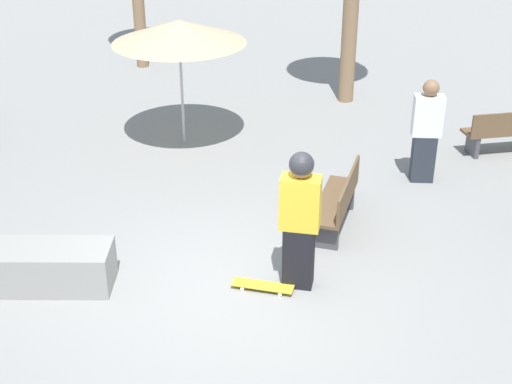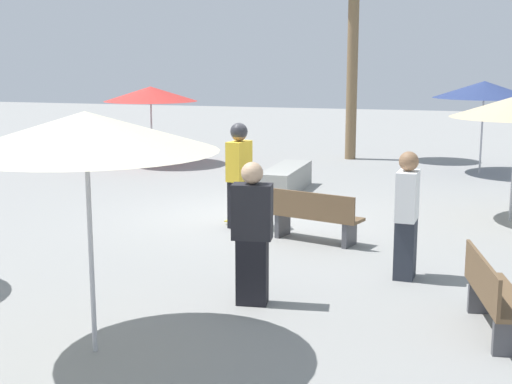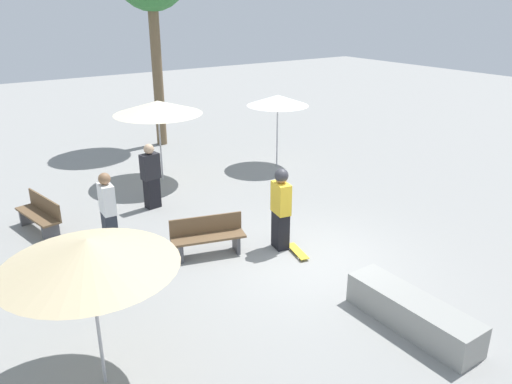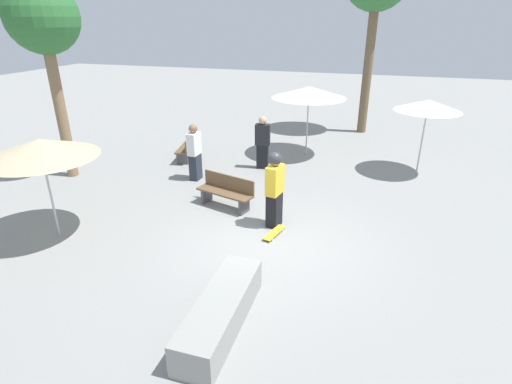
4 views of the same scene
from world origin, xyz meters
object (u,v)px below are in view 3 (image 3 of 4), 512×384
at_px(bench_near, 40,214).
at_px(shade_umbrella_white, 278,100).
at_px(bench_far, 208,236).
at_px(bystander_watching, 151,176).
at_px(skater_main, 281,206).
at_px(bystander_far, 108,211).
at_px(shade_umbrella_cream, 158,107).
at_px(skateboard, 297,251).
at_px(shade_umbrella_tan, 88,253).
at_px(concrete_ledge, 412,313).

height_order(bench_near, shade_umbrella_white, shade_umbrella_white).
relative_size(bench_far, bystander_watching, 0.94).
bearing_deg(skater_main, bystander_far, -114.77).
bearing_deg(shade_umbrella_white, shade_umbrella_cream, 168.57).
distance_m(bench_near, bench_far, 4.29).
distance_m(skater_main, shade_umbrella_white, 6.14).
bearing_deg(skateboard, shade_umbrella_tan, -59.12).
distance_m(shade_umbrella_white, shade_umbrella_cream, 3.90).
relative_size(skateboard, concrete_ledge, 0.34).
relative_size(concrete_ledge, shade_umbrella_white, 1.02).
relative_size(bench_near, bench_far, 1.00).
bearing_deg(shade_umbrella_cream, bystander_far, -129.22).
relative_size(skater_main, shade_umbrella_tan, 0.78).
height_order(skateboard, bystander_watching, bystander_watching).
distance_m(bench_far, bystander_far, 2.30).
distance_m(bench_far, bystander_watching, 3.19).
height_order(skateboard, concrete_ledge, concrete_ledge).
bearing_deg(bystander_watching, skateboard, 101.66).
height_order(shade_umbrella_tan, shade_umbrella_cream, shade_umbrella_cream).
bearing_deg(bystander_far, skater_main, 57.65).
distance_m(concrete_ledge, bench_near, 8.68).
distance_m(skater_main, bystander_far, 3.82).
bearing_deg(concrete_ledge, bystander_far, 118.78).
distance_m(bench_near, shade_umbrella_tan, 6.15).
xyz_separation_m(shade_umbrella_white, bystander_far, (-6.64, -2.68, -1.32)).
xyz_separation_m(shade_umbrella_white, bystander_watching, (-4.95, -1.09, -1.31)).
distance_m(skateboard, concrete_ledge, 3.15).
height_order(concrete_ledge, bench_near, bench_near).
relative_size(bench_near, bystander_far, 0.94).
xyz_separation_m(concrete_ledge, bench_near, (-4.29, 7.55, 0.14)).
xyz_separation_m(bench_near, bystander_far, (1.11, -1.74, 0.45)).
height_order(skateboard, shade_umbrella_white, shade_umbrella_white).
xyz_separation_m(shade_umbrella_tan, shade_umbrella_cream, (4.37, 7.61, 0.16)).
relative_size(concrete_ledge, shade_umbrella_tan, 1.01).
xyz_separation_m(bench_near, shade_umbrella_cream, (3.93, 1.71, 1.84)).
height_order(shade_umbrella_cream, bystander_far, shade_umbrella_cream).
bearing_deg(concrete_ledge, bench_far, 110.24).
bearing_deg(bench_near, skater_main, -144.61).
height_order(shade_umbrella_tan, bystander_far, shade_umbrella_tan).
distance_m(skateboard, shade_umbrella_white, 6.68).
xyz_separation_m(skater_main, shade_umbrella_white, (3.53, 4.88, 1.18)).
bearing_deg(shade_umbrella_tan, shade_umbrella_white, 39.84).
bearing_deg(concrete_ledge, skateboard, 88.87).
xyz_separation_m(skater_main, bystander_far, (-3.11, 2.20, -0.13)).
height_order(skateboard, bystander_far, bystander_far).
bearing_deg(shade_umbrella_white, bystander_far, -158.00).
relative_size(shade_umbrella_white, bystander_watching, 1.34).
bearing_deg(bench_near, shade_umbrella_tan, 164.16).
bearing_deg(skater_main, concrete_ledge, 11.61).
relative_size(skater_main, bystander_watching, 1.06).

